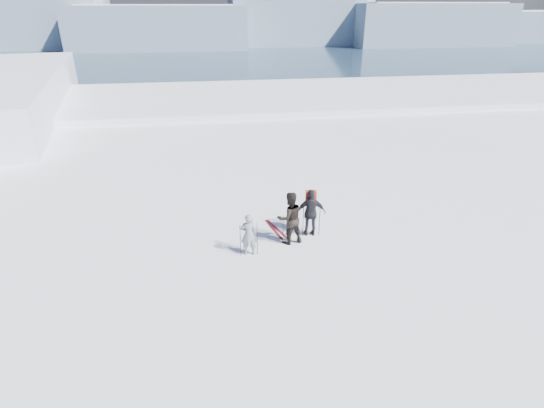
{
  "coord_description": "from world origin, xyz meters",
  "views": [
    {
      "loc": [
        -4.17,
        -9.79,
        7.94
      ],
      "look_at": [
        -2.11,
        3.0,
        1.86
      ],
      "focal_mm": 28.0,
      "sensor_mm": 36.0,
      "label": 1
    }
  ],
  "objects_px": {
    "skier_pack": "(311,213)",
    "skis_loose": "(276,229)",
    "skier_grey": "(249,235)",
    "skier_dark": "(290,218)"
  },
  "relations": [
    {
      "from": "skier_dark",
      "to": "skier_pack",
      "type": "bearing_deg",
      "value": -166.02
    },
    {
      "from": "skier_grey",
      "to": "skis_loose",
      "type": "relative_size",
      "value": 0.93
    },
    {
      "from": "skier_dark",
      "to": "skis_loose",
      "type": "distance_m",
      "value": 1.46
    },
    {
      "from": "skier_grey",
      "to": "skier_pack",
      "type": "height_order",
      "value": "skier_pack"
    },
    {
      "from": "skier_pack",
      "to": "skis_loose",
      "type": "relative_size",
      "value": 1.11
    },
    {
      "from": "skis_loose",
      "to": "skier_dark",
      "type": "bearing_deg",
      "value": -71.63
    },
    {
      "from": "skier_dark",
      "to": "skier_grey",
      "type": "bearing_deg",
      "value": 9.81
    },
    {
      "from": "skier_grey",
      "to": "skier_pack",
      "type": "relative_size",
      "value": 0.84
    },
    {
      "from": "skier_grey",
      "to": "skis_loose",
      "type": "distance_m",
      "value": 2.16
    },
    {
      "from": "skier_grey",
      "to": "skis_loose",
      "type": "bearing_deg",
      "value": -120.93
    }
  ]
}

